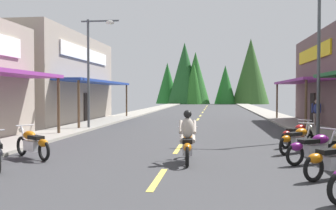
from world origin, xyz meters
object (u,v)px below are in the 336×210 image
Objects in this scene: motorcycle_parked_right_1 at (335,159)px; motorcycle_parked_right_4 at (297,134)px; rider_cruising_lead at (188,141)px; motorcycle_parked_right_3 at (298,139)px; pedestrian_by_shop at (316,111)px; streetlamp_right at (311,39)px; motorcycle_parked_left_3 at (33,143)px; motorcycle_parked_right_2 at (314,147)px; streetlamp_left at (94,58)px.

motorcycle_parked_right_4 is at bearing 52.64° from motorcycle_parked_right_1.
motorcycle_parked_right_3 is at bearing -62.06° from rider_cruising_lead.
rider_cruising_lead is 1.27× the size of pedestrian_by_shop.
streetlamp_right reaches higher than motorcycle_parked_left_3.
motorcycle_parked_right_2 is 1.07× the size of motorcycle_parked_left_3.
motorcycle_parked_right_3 is at bearing -129.35° from motorcycle_parked_left_3.
streetlamp_right is 7.29m from motorcycle_parked_right_2.
motorcycle_parked_right_2 is 2.02m from motorcycle_parked_right_3.
rider_cruising_lead reaches higher than motorcycle_parked_right_3.
pedestrian_by_shop is at bearing 12.97° from streetlamp_left.
pedestrian_by_shop is (3.29, 14.50, 0.49)m from motorcycle_parked_right_1.
motorcycle_parked_right_1 is at bearing -155.20° from motorcycle_parked_left_3.
motorcycle_parked_right_4 is (10.01, -5.99, -3.62)m from streetlamp_left.
rider_cruising_lead is at bearing -129.05° from streetlamp_right.
motorcycle_parked_left_3 is at bearing 149.88° from motorcycle_parked_right_2.
motorcycle_parked_right_3 is 11.09m from pedestrian_by_shop.
motorcycle_parked_left_3 is at bearing 168.25° from pedestrian_by_shop.
motorcycle_parked_left_3 is at bearing 156.78° from motorcycle_parked_right_4.
motorcycle_parked_right_2 is at bearing -134.38° from motorcycle_parked_right_3.
motorcycle_parked_right_1 is 8.78m from motorcycle_parked_left_3.
motorcycle_parked_right_2 is (-1.33, -5.96, -3.98)m from streetlamp_right.
motorcycle_parked_left_3 is at bearing 148.00° from motorcycle_parked_right_3.
streetlamp_left is 15.50m from motorcycle_parked_right_1.
streetlamp_left is 11.67m from streetlamp_right.
streetlamp_left is at bearing -46.33° from motorcycle_parked_left_3.
motorcycle_parked_left_3 is at bearing 84.88° from rider_cruising_lead.
motorcycle_parked_right_4 is at bearing -114.36° from streetlamp_right.
rider_cruising_lead reaches higher than motorcycle_parked_left_3.
rider_cruising_lead is at bearing 120.51° from motorcycle_parked_right_1.
rider_cruising_lead is (-3.68, -0.21, 0.17)m from motorcycle_parked_right_2.
motorcycle_parked_left_3 is 4.92m from rider_cruising_lead.
motorcycle_parked_right_4 is 9.50m from pedestrian_by_shop.
streetlamp_left is 14.14m from motorcycle_parked_right_2.
streetlamp_right reaches higher than rider_cruising_lead.
streetlamp_right is 3.83× the size of motorcycle_parked_right_1.
rider_cruising_lead is at bearing -144.65° from motorcycle_parked_left_3.
motorcycle_parked_right_2 is 1.12× the size of pedestrian_by_shop.
streetlamp_right is 4.76m from motorcycle_parked_right_4.
motorcycle_parked_right_1 is 1.08× the size of pedestrian_by_shop.
streetlamp_left is 3.55× the size of motorcycle_parked_left_3.
streetlamp_right reaches higher than motorcycle_parked_right_1.
motorcycle_parked_right_3 is (-0.05, 2.02, 0.00)m from motorcycle_parked_right_2.
motorcycle_parked_right_2 is 8.60m from motorcycle_parked_left_3.
streetlamp_right is 5.77m from motorcycle_parked_right_3.
motorcycle_parked_left_3 is (-8.60, -0.08, 0.00)m from motorcycle_parked_right_2.
streetlamp_right reaches higher than motorcycle_parked_right_4.
motorcycle_parked_right_4 is at bearing 55.20° from motorcycle_parked_right_2.
motorcycle_parked_left_3 is (-8.59, 1.83, 0.00)m from motorcycle_parked_right_1.
streetlamp_right is at bearing 45.77° from motorcycle_parked_right_1.
motorcycle_parked_right_2 is 3.61m from motorcycle_parked_right_4.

